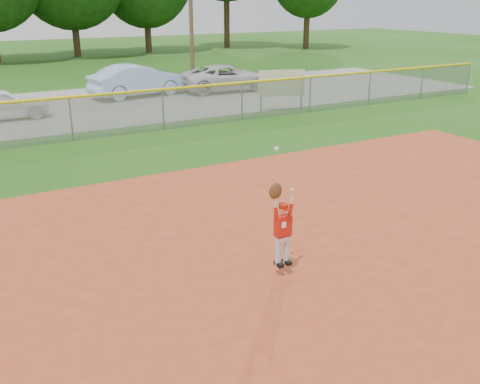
% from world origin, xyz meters
% --- Properties ---
extents(ground, '(120.00, 120.00, 0.00)m').
position_xyz_m(ground, '(0.00, 0.00, 0.00)').
color(ground, '#225112').
rests_on(ground, ground).
extents(clay_infield, '(24.00, 16.00, 0.04)m').
position_xyz_m(clay_infield, '(0.00, -3.00, 0.02)').
color(clay_infield, '#A43B1D').
rests_on(clay_infield, ground).
extents(parking_strip, '(44.00, 10.00, 0.03)m').
position_xyz_m(parking_strip, '(0.00, 16.00, 0.01)').
color(parking_strip, gray).
rests_on(parking_strip, ground).
extents(car_white_a, '(3.74, 1.65, 1.25)m').
position_xyz_m(car_white_a, '(-1.73, 14.70, 0.66)').
color(car_white_a, white).
rests_on(car_white_a, parking_strip).
extents(car_blue, '(4.95, 2.42, 1.56)m').
position_xyz_m(car_blue, '(4.87, 17.21, 0.81)').
color(car_blue, '#99BCE5').
rests_on(car_blue, parking_strip).
extents(car_white_b, '(4.98, 2.56, 1.35)m').
position_xyz_m(car_white_b, '(9.44, 16.53, 0.70)').
color(car_white_b, silver).
rests_on(car_white_b, parking_strip).
extents(sponsor_sign, '(1.89, 0.75, 1.77)m').
position_xyz_m(sponsor_sign, '(9.01, 10.71, 1.17)').
color(sponsor_sign, gray).
rests_on(sponsor_sign, ground).
extents(outfield_fence, '(40.06, 0.10, 1.55)m').
position_xyz_m(outfield_fence, '(0.00, 10.00, 0.88)').
color(outfield_fence, gray).
rests_on(outfield_fence, ground).
extents(ballplayer, '(0.51, 0.22, 2.16)m').
position_xyz_m(ballplayer, '(0.97, -1.44, 0.99)').
color(ballplayer, silver).
rests_on(ballplayer, ground).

